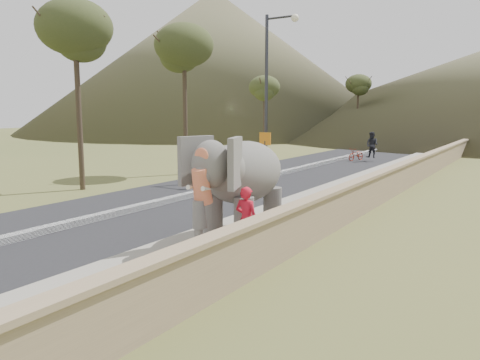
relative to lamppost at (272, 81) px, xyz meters
name	(u,v)px	position (x,y,z in m)	size (l,w,h in m)	color
ground	(159,276)	(4.69, -13.39, -4.87)	(160.00, 160.00, 0.00)	olive
road	(228,188)	(-0.31, -3.39, -4.86)	(7.00, 120.00, 0.03)	black
median	(228,186)	(-0.31, -3.39, -4.76)	(0.35, 120.00, 0.22)	black
walkway	(335,198)	(4.69, -3.39, -4.80)	(3.00, 120.00, 0.15)	#9E9687
parapet	(377,190)	(6.34, -3.39, -4.32)	(0.30, 120.00, 1.10)	tan
lamppost	(272,81)	(0.00, 0.00, 0.00)	(1.76, 0.36, 8.00)	#2F2F35
signboard	(265,148)	(0.19, -0.97, -3.23)	(0.60, 0.08, 2.40)	#2D2D33
hill_left	(214,62)	(-33.31, 41.61, 6.13)	(60.00, 60.00, 22.00)	brown
elephant_and_man	(244,186)	(4.71, -10.06, -3.41)	(2.25, 3.74, 2.64)	slate
motorcyclist	(365,149)	(1.30, 10.83, -4.05)	(2.04, 1.72, 2.02)	maroon
trees	(438,106)	(5.41, 12.89, -1.16)	(41.50, 41.97, 8.26)	#473828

